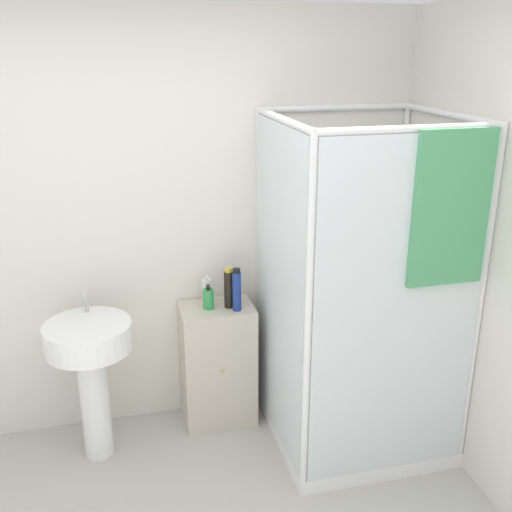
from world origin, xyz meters
The scene contains 8 objects.
wall_back centered at (0.00, 1.70, 1.25)m, with size 6.40×0.06×2.50m, color silver.
shower_enclosure centered at (1.14, 1.09, 0.52)m, with size 0.97×1.00×1.94m.
vanity_cabinet centered at (0.41, 1.51, 0.39)m, with size 0.44×0.33×0.79m.
sink centered at (-0.34, 1.35, 0.62)m, with size 0.48×0.48×0.97m.
soap_dispenser centered at (0.36, 1.50, 0.85)m, with size 0.07×0.07×0.15m.
shampoo_bottle_tall_black centered at (0.49, 1.49, 0.91)m, with size 0.06×0.06×0.25m.
shampoo_bottle_blue centered at (0.52, 1.44, 0.92)m, with size 0.05×0.05×0.26m.
lotion_bottle_white centered at (0.37, 1.57, 0.87)m, with size 0.06×0.06×0.19m.
Camera 1 is at (-0.16, -1.74, 2.29)m, focal length 42.00 mm.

